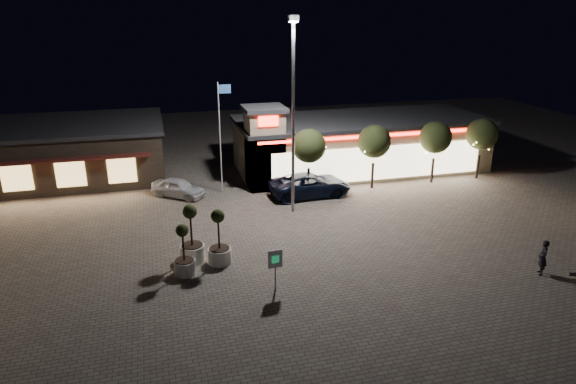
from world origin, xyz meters
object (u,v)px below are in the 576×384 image
object	(u,v)px
pedestrian	(543,257)
planter_mid	(184,259)
valet_sign	(275,262)
pickup_truck	(310,185)
white_sedan	(178,188)
planter_left	(192,243)

from	to	relation	value
pedestrian	planter_mid	world-z (taller)	planter_mid
pedestrian	valet_sign	xyz separation A→B (m)	(-13.38, 1.94, 0.55)
pickup_truck	planter_mid	distance (m)	13.46
pickup_truck	planter_mid	world-z (taller)	planter_mid
pickup_truck	white_sedan	distance (m)	9.43
white_sedan	planter_mid	size ratio (longest dim) A/B	1.44
valet_sign	pedestrian	bearing A→B (deg)	-8.24
valet_sign	planter_left	bearing A→B (deg)	130.45
pickup_truck	planter_left	size ratio (longest dim) A/B	1.85
pickup_truck	planter_left	distance (m)	12.11
white_sedan	planter_mid	world-z (taller)	planter_mid
pedestrian	planter_left	size ratio (longest dim) A/B	0.58
pedestrian	valet_sign	distance (m)	13.53
white_sedan	pedestrian	world-z (taller)	pedestrian
pickup_truck	pedestrian	distance (m)	16.17
pedestrian	planter_left	xyz separation A→B (m)	(-16.92, 6.09, 0.06)
pickup_truck	valet_sign	xyz separation A→B (m)	(-5.52, -12.19, 0.66)
white_sedan	planter_mid	xyz separation A→B (m)	(-0.42, -11.67, 0.18)
planter_left	planter_mid	size ratio (longest dim) A/B	1.17
white_sedan	pedestrian	bearing A→B (deg)	-96.03
pickup_truck	pedestrian	world-z (taller)	pedestrian
white_sedan	pickup_truck	bearing A→B (deg)	-65.80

